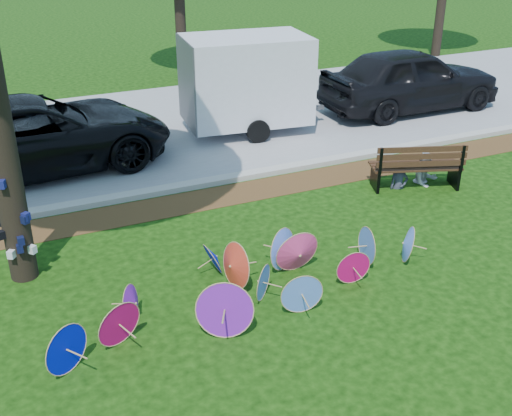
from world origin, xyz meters
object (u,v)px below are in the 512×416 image
(dark_pickup, at_px, (410,79))
(person_right, at_px, (428,154))
(parasol_pile, at_px, (253,279))
(person_left, at_px, (401,163))
(park_bench, at_px, (415,164))
(cargo_trailer, at_px, (246,79))
(black_van, at_px, (36,135))

(dark_pickup, height_order, person_right, dark_pickup)
(parasol_pile, distance_m, person_left, 5.28)
(parasol_pile, distance_m, park_bench, 5.56)
(person_left, bearing_deg, person_right, 12.89)
(cargo_trailer, bearing_deg, person_right, -59.58)
(black_van, bearing_deg, person_right, -124.72)
(person_left, bearing_deg, cargo_trailer, 119.36)
(parasol_pile, distance_m, black_van, 7.26)
(cargo_trailer, relative_size, person_left, 2.76)
(dark_pickup, height_order, park_bench, dark_pickup)
(park_bench, height_order, person_right, person_right)
(black_van, relative_size, park_bench, 3.11)
(park_bench, bearing_deg, black_van, 168.58)
(park_bench, bearing_deg, dark_pickup, 74.36)
(park_bench, relative_size, person_left, 1.71)
(parasol_pile, height_order, black_van, black_van)
(dark_pickup, bearing_deg, person_right, 147.60)
(black_van, height_order, person_left, black_van)
(cargo_trailer, height_order, person_right, cargo_trailer)
(parasol_pile, height_order, person_right, person_right)
(black_van, height_order, person_right, black_van)
(person_right, bearing_deg, dark_pickup, 54.62)
(black_van, bearing_deg, cargo_trailer, -89.25)
(black_van, height_order, dark_pickup, dark_pickup)
(cargo_trailer, xyz_separation_m, person_left, (1.44, -4.87, -0.83))
(cargo_trailer, xyz_separation_m, person_right, (2.14, -4.87, -0.73))
(dark_pickup, height_order, cargo_trailer, cargo_trailer)
(dark_pickup, height_order, person_left, dark_pickup)
(park_bench, relative_size, person_right, 1.45)
(black_van, relative_size, person_left, 5.32)
(park_bench, bearing_deg, person_right, 27.82)
(cargo_trailer, bearing_deg, black_van, -167.48)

